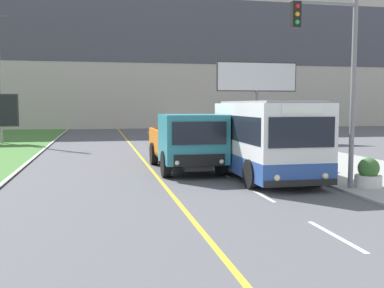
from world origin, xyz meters
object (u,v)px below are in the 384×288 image
(traffic_light_mast, at_px, (337,66))
(planter_round_near, at_px, (368,174))
(dump_truck, at_px, (188,143))
(car_distant, at_px, (175,131))
(city_bus, at_px, (267,140))
(billboard_large, at_px, (257,80))
(planter_round_second, at_px, (313,160))

(traffic_light_mast, distance_m, planter_round_near, 3.77)
(dump_truck, relative_size, car_distant, 1.55)
(car_distant, height_order, traffic_light_mast, traffic_light_mast)
(dump_truck, bearing_deg, city_bus, -43.41)
(city_bus, xyz_separation_m, billboard_large, (5.49, 16.30, 3.20))
(planter_round_second, bearing_deg, city_bus, -152.51)
(car_distant, relative_size, planter_round_near, 4.34)
(billboard_large, bearing_deg, planter_round_second, -101.02)
(dump_truck, xyz_separation_m, planter_round_near, (5.14, -4.94, -0.73))
(city_bus, height_order, dump_truck, city_bus)
(planter_round_near, height_order, planter_round_second, planter_round_second)
(planter_round_near, bearing_deg, dump_truck, 136.15)
(traffic_light_mast, distance_m, planter_round_second, 5.41)
(planter_round_near, distance_m, planter_round_second, 3.89)
(dump_truck, relative_size, planter_round_second, 6.72)
(city_bus, height_order, traffic_light_mast, traffic_light_mast)
(dump_truck, distance_m, traffic_light_mast, 6.88)
(city_bus, height_order, billboard_large, billboard_large)
(billboard_large, bearing_deg, dump_truck, -119.96)
(city_bus, bearing_deg, car_distant, 90.63)
(planter_round_near, bearing_deg, car_distant, 97.30)
(city_bus, distance_m, planter_round_second, 3.06)
(car_distant, height_order, planter_round_near, car_distant)
(car_distant, xyz_separation_m, planter_round_near, (2.83, -22.07, -0.17))
(car_distant, height_order, billboard_large, billboard_large)
(dump_truck, xyz_separation_m, traffic_light_mast, (3.87, -4.95, 2.82))
(city_bus, bearing_deg, planter_round_near, -44.26)
(dump_truck, relative_size, planter_round_near, 6.73)
(dump_truck, distance_m, car_distant, 17.29)
(dump_truck, relative_size, billboard_large, 1.07)
(billboard_large, height_order, planter_round_near, billboard_large)
(city_bus, distance_m, dump_truck, 3.49)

